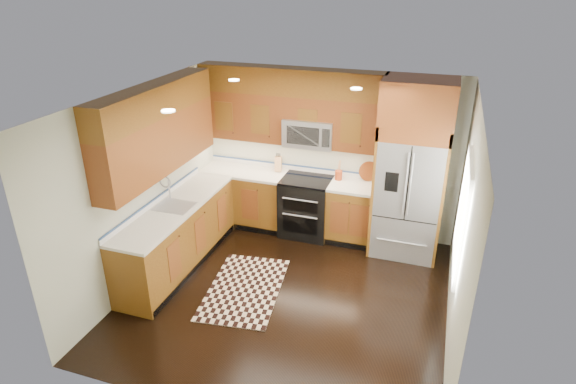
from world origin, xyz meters
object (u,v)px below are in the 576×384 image
(refrigerator, at_px, (411,171))
(knife_block, at_px, (278,163))
(range, at_px, (306,207))
(utensil_crock, at_px, (339,173))
(rug, at_px, (245,288))

(refrigerator, relative_size, knife_block, 8.78)
(range, height_order, knife_block, knife_block)
(range, relative_size, refrigerator, 0.36)
(range, height_order, utensil_crock, utensil_crock)
(refrigerator, xyz_separation_m, knife_block, (-2.09, 0.25, -0.24))
(knife_block, relative_size, utensil_crock, 0.94)
(range, bearing_deg, rug, -101.10)
(rug, bearing_deg, knife_block, 88.53)
(refrigerator, height_order, utensil_crock, refrigerator)
(range, height_order, refrigerator, refrigerator)
(range, distance_m, knife_block, 0.83)
(refrigerator, relative_size, rug, 1.69)
(rug, bearing_deg, refrigerator, 34.31)
(knife_block, bearing_deg, utensil_crock, -3.54)
(range, bearing_deg, knife_block, 158.16)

